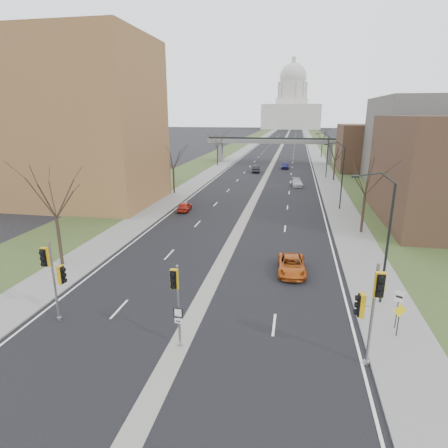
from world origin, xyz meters
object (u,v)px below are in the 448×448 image
(signal_pole_median, at_px, (176,293))
(car_left_near, at_px, (185,206))
(warning_sign, at_px, (399,315))
(car_right_far, at_px, (285,165))
(signal_pole_right, at_px, (371,302))
(signal_pole_left, at_px, (53,271))
(car_left_far, at_px, (256,169))
(speed_limit_sign, at_px, (398,303))
(car_right_near, at_px, (292,265))
(car_right_mid, at_px, (297,183))

(signal_pole_median, distance_m, car_left_near, 30.23)
(warning_sign, relative_size, car_right_far, 0.46)
(signal_pole_right, relative_size, car_right_far, 1.28)
(signal_pole_right, distance_m, car_left_near, 33.87)
(signal_pole_median, distance_m, warning_sign, 12.41)
(signal_pole_left, height_order, car_left_far, signal_pole_left)
(signal_pole_right, bearing_deg, car_right_far, 92.29)
(speed_limit_sign, distance_m, car_right_near, 9.52)
(car_right_near, bearing_deg, car_left_far, 96.13)
(signal_pole_left, relative_size, signal_pole_right, 0.93)
(warning_sign, bearing_deg, car_right_mid, 79.46)
(signal_pole_left, distance_m, car_left_near, 27.82)
(car_right_near, relative_size, car_right_far, 1.08)
(signal_pole_median, bearing_deg, car_right_mid, 85.95)
(car_right_mid, bearing_deg, signal_pole_right, -92.36)
(signal_pole_median, xyz_separation_m, warning_sign, (11.81, 3.31, -1.89))
(signal_pole_median, bearing_deg, car_right_near, 65.97)
(signal_pole_median, bearing_deg, warning_sign, 18.65)
(speed_limit_sign, height_order, car_left_near, speed_limit_sign)
(speed_limit_sign, xyz_separation_m, car_right_near, (-6.11, 7.23, -1.08))
(car_left_near, xyz_separation_m, car_right_mid, (14.36, 20.48, 0.02))
(speed_limit_sign, bearing_deg, signal_pole_right, -97.50)
(warning_sign, height_order, car_right_far, warning_sign)
(signal_pole_right, bearing_deg, speed_limit_sign, 55.80)
(warning_sign, distance_m, car_right_mid, 46.48)
(signal_pole_median, xyz_separation_m, speed_limit_sign, (11.93, 4.18, -1.57))
(signal_pole_right, xyz_separation_m, warning_sign, (2.27, 3.02, -2.21))
(speed_limit_sign, distance_m, car_left_far, 62.20)
(signal_pole_left, relative_size, car_right_mid, 1.16)
(car_right_mid, bearing_deg, car_right_far, 90.83)
(car_left_near, distance_m, car_right_near, 22.49)
(speed_limit_sign, distance_m, car_right_mid, 45.64)
(signal_pole_left, xyz_separation_m, car_right_near, (13.73, 10.14, -2.71))
(signal_pole_left, height_order, car_right_mid, signal_pole_left)
(signal_pole_median, bearing_deg, car_right_far, 90.31)
(signal_pole_left, relative_size, car_left_near, 1.42)
(signal_pole_median, bearing_deg, signal_pole_left, 173.88)
(car_left_far, bearing_deg, car_left_near, 73.50)
(signal_pole_left, bearing_deg, signal_pole_median, -9.86)
(signal_pole_left, distance_m, car_right_far, 71.00)
(car_left_far, bearing_deg, signal_pole_right, 93.08)
(car_left_near, bearing_deg, car_right_mid, -128.65)
(car_left_near, bearing_deg, signal_pole_left, 87.10)
(signal_pole_left, xyz_separation_m, signal_pole_right, (17.45, -0.98, 0.26))
(warning_sign, distance_m, car_right_near, 10.10)
(signal_pole_right, height_order, car_left_far, signal_pole_right)
(signal_pole_left, xyz_separation_m, warning_sign, (19.72, 2.04, -1.94))
(signal_pole_right, xyz_separation_m, car_left_near, (-17.79, 28.66, -3.00))
(warning_sign, bearing_deg, car_right_far, 79.51)
(warning_sign, xyz_separation_m, car_right_far, (-8.45, 68.01, -0.68))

